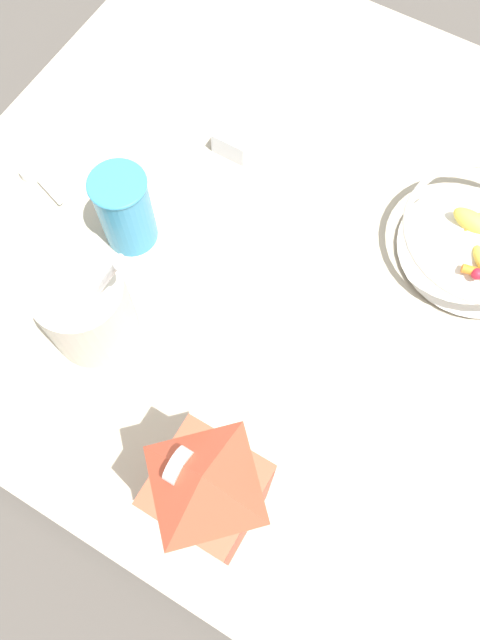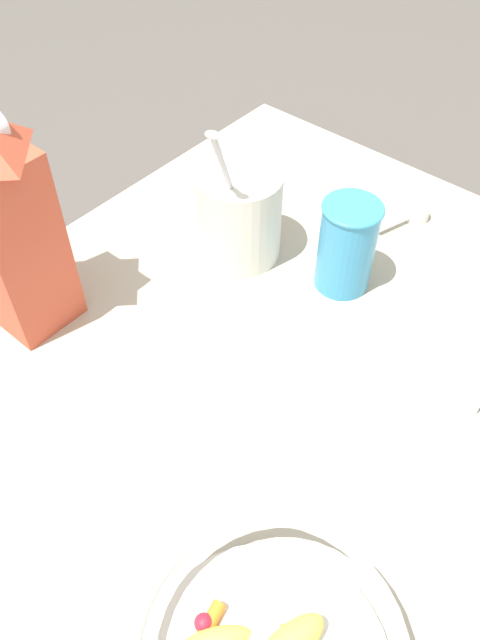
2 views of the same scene
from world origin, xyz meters
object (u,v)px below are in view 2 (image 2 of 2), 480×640
milk_carton (7,227)px  drinking_cup (347,245)px  yogurt_tub (239,211)px  spice_jar (469,378)px

milk_carton → drinking_cup: 0.43m
yogurt_tub → drinking_cup: 0.16m
milk_carton → spice_jar: size_ratio=5.18×
drinking_cup → spice_jar: (-0.22, 0.05, -0.05)m
drinking_cup → spice_jar: bearing=166.4°
yogurt_tub → drinking_cup: size_ratio=1.81×
milk_carton → yogurt_tub: milk_carton is taller
yogurt_tub → spice_jar: yogurt_tub is taller
yogurt_tub → drinking_cup: (-0.15, -0.04, -0.00)m
milk_carton → drinking_cup: milk_carton is taller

